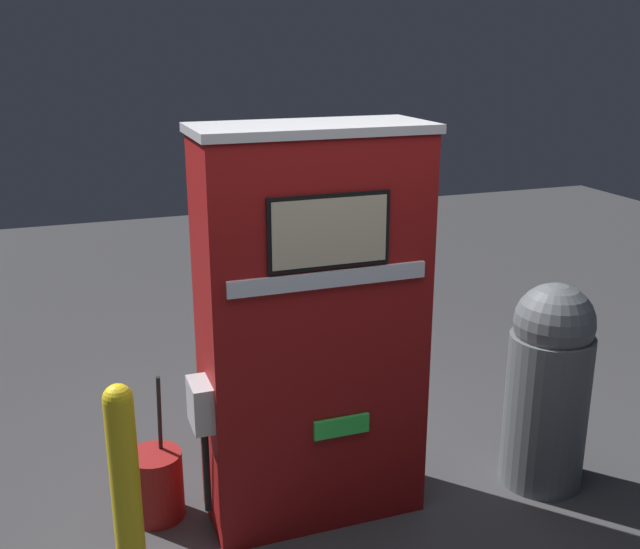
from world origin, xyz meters
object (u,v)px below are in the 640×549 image
(squeegee_bucket, at_px, (156,484))
(gas_pump, at_px, (312,329))
(trash_bin, at_px, (548,384))
(safety_bollard, at_px, (126,497))

(squeegee_bucket, bearing_deg, gas_pump, -13.81)
(trash_bin, relative_size, squeegee_bucket, 1.43)
(gas_pump, distance_m, squeegee_bucket, 1.09)
(gas_pump, distance_m, safety_bollard, 1.10)
(safety_bollard, bearing_deg, squeegee_bucket, 73.70)
(trash_bin, bearing_deg, gas_pump, 171.38)
(safety_bollard, xyz_separation_m, squeegee_bucket, (0.18, 0.61, -0.36))
(gas_pump, height_order, safety_bollard, gas_pump)
(gas_pump, relative_size, trash_bin, 1.74)
(gas_pump, height_order, squeegee_bucket, gas_pump)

